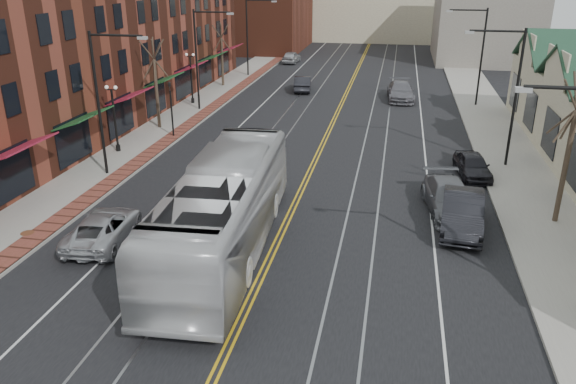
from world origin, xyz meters
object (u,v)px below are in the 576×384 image
at_px(transit_bus, 224,209).
at_px(parked_car_b, 462,212).
at_px(parked_suv, 103,228).
at_px(parked_car_c, 449,198).
at_px(parked_car_d, 473,165).

distance_m(transit_bus, parked_car_b, 10.95).
bearing_deg(parked_suv, parked_car_c, -164.34).
bearing_deg(parked_car_b, parked_car_d, 85.99).
bearing_deg(parked_car_b, transit_bus, -152.16).
xyz_separation_m(transit_bus, parked_car_d, (11.30, 11.42, -1.25)).
bearing_deg(parked_suv, parked_car_d, -151.83).
bearing_deg(parked_car_c, parked_car_d, 64.98).
distance_m(transit_bus, parked_car_d, 16.11).
bearing_deg(parked_car_b, parked_car_c, 109.56).
bearing_deg(parked_suv, transit_bus, 175.93).
distance_m(transit_bus, parked_car_c, 11.38).
bearing_deg(parked_car_d, parked_car_c, -115.01).
relative_size(parked_car_b, parked_car_d, 1.27).
xyz_separation_m(parked_suv, parked_car_c, (15.13, 6.19, 0.09)).
height_order(parked_suv, parked_car_c, parked_car_c).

